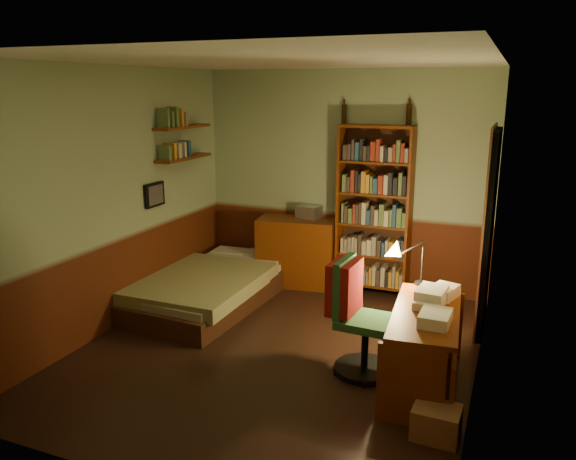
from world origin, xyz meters
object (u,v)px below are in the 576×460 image
at_px(dresser, 297,252).
at_px(desk_lamp, 423,252).
at_px(mini_stereo, 309,212).
at_px(desk, 424,349).
at_px(bookshelf, 374,211).
at_px(bed, 211,276).
at_px(cardboard_box_b, 436,422).
at_px(office_chair, 366,315).

height_order(dresser, desk_lamp, desk_lamp).
relative_size(mini_stereo, desk, 0.22).
bearing_deg(desk_lamp, mini_stereo, 143.90).
bearing_deg(bookshelf, bed, -145.86).
bearing_deg(cardboard_box_b, bed, 148.89).
relative_size(dresser, office_chair, 0.89).
bearing_deg(office_chair, cardboard_box_b, -41.86).
xyz_separation_m(bookshelf, cardboard_box_b, (1.13, -2.67, -0.88)).
bearing_deg(desk, bed, 154.25).
bearing_deg(bed, office_chair, -21.87).
height_order(bed, desk, desk).
bearing_deg(bed, dresser, 56.90).
relative_size(bed, desk, 1.70).
bearing_deg(bookshelf, desk, -63.33).
bearing_deg(desk, dresser, 129.52).
xyz_separation_m(bed, cardboard_box_b, (2.74, -1.65, -0.20)).
bearing_deg(desk_lamp, office_chair, -116.16).
distance_m(bookshelf, desk_lamp, 1.59).
distance_m(bookshelf, desk, 2.30).
xyz_separation_m(bed, mini_stereo, (0.79, 1.06, 0.60)).
bearing_deg(dresser, office_chair, -62.20).
bearing_deg(cardboard_box_b, bookshelf, 112.97).
xyz_separation_m(desk, cardboard_box_b, (0.20, -0.67, -0.22)).
relative_size(dresser, cardboard_box_b, 2.92).
distance_m(desk, cardboard_box_b, 0.74).
height_order(bed, dresser, dresser).
bearing_deg(mini_stereo, desk, -39.08).
distance_m(bed, office_chair, 2.26).
xyz_separation_m(dresser, bookshelf, (0.93, 0.08, 0.57)).
relative_size(bed, bookshelf, 1.06).
distance_m(desk_lamp, cardboard_box_b, 1.58).
distance_m(dresser, cardboard_box_b, 3.32).
distance_m(bed, dresser, 1.16).
height_order(desk, cardboard_box_b, desk).
xyz_separation_m(mini_stereo, bookshelf, (0.82, -0.04, 0.08)).
xyz_separation_m(dresser, desk, (1.86, -1.92, -0.09)).
xyz_separation_m(dresser, desk_lamp, (1.71, -1.30, 0.54)).
xyz_separation_m(bed, desk_lamp, (2.39, -0.37, 0.65)).
relative_size(bookshelf, desk_lamp, 3.29).
bearing_deg(bookshelf, desk_lamp, -58.68).
distance_m(mini_stereo, bookshelf, 0.82).
xyz_separation_m(mini_stereo, cardboard_box_b, (1.95, -2.71, -0.80)).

